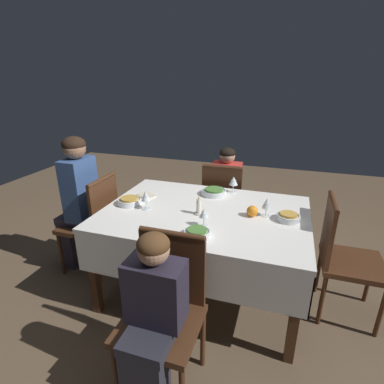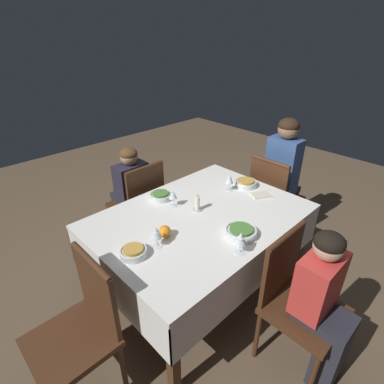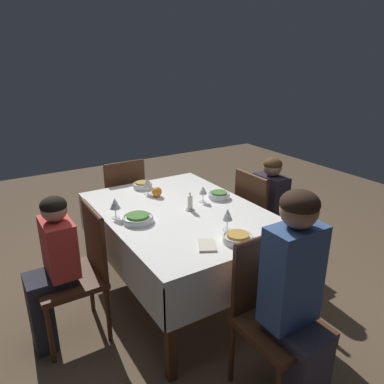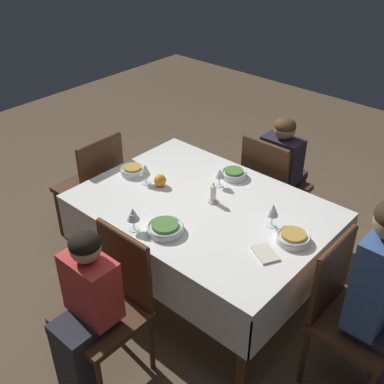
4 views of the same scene
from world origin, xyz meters
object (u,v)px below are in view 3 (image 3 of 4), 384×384
chair_south (79,268)px  wine_glass_east (227,215)px  chair_west (122,199)px  bowl_south (138,218)px  bowl_north (219,195)px  napkin_red_folded (207,245)px  person_adult_denim (297,294)px  wine_glass_west (147,183)px  bowl_west (143,185)px  chair_north (260,215)px  chair_east (273,310)px  orange_fruit (157,192)px  candle_centerpiece (190,204)px  dining_table (181,221)px  wine_glass_south (115,204)px  bowl_east (238,238)px  person_child_dark (274,206)px  wine_glass_north (203,191)px  person_child_red (52,267)px

chair_south → wine_glass_east: chair_south is taller
chair_south → chair_west: 1.28m
chair_west → bowl_south: (1.05, -0.28, 0.26)m
bowl_north → napkin_red_folded: (0.63, -0.54, -0.02)m
person_adult_denim → wine_glass_west: bearing=92.0°
person_adult_denim → bowl_west: size_ratio=7.41×
wine_glass_east → bowl_north: bearing=149.7°
chair_north → napkin_red_folded: (0.58, -0.96, 0.24)m
chair_east → orange_fruit: size_ratio=11.12×
chair_east → napkin_red_folded: size_ratio=4.89×
candle_centerpiece → bowl_south: bearing=-91.4°
wine_glass_east → bowl_north: (-0.51, 0.30, -0.08)m
dining_table → chair_east: chair_east is taller
chair_east → wine_glass_south: 1.30m
chair_east → bowl_east: chair_east is taller
person_child_dark → wine_glass_east: (0.45, -0.88, 0.29)m
chair_west → candle_centerpiece: bearing=98.0°
chair_west → bowl_south: bearing=75.2°
bowl_east → wine_glass_south: size_ratio=1.30×
chair_east → wine_glass_north: (-1.09, 0.24, 0.33)m
wine_glass_east → bowl_west: 1.08m
wine_glass_west → orange_fruit: size_ratio=1.75×
wine_glass_east → bowl_west: wine_glass_east is taller
candle_centerpiece → orange_fruit: candle_centerpiece is taller
chair_east → bowl_west: 1.67m
person_child_red → bowl_north: person_child_red is taller
chair_north → napkin_red_folded: 1.14m
chair_east → bowl_east: 0.49m
person_child_red → napkin_red_folded: (0.55, 0.83, 0.17)m
dining_table → orange_fruit: 0.38m
chair_south → bowl_north: size_ratio=5.21×
wine_glass_north → candle_centerpiece: size_ratio=0.92×
person_child_dark → wine_glass_west: size_ratio=7.06×
wine_glass_south → orange_fruit: bearing=117.0°
person_adult_denim → bowl_east: bearing=84.1°
person_child_red → person_adult_denim: bearing=39.8°
chair_east → bowl_north: (-1.09, 0.40, 0.26)m
chair_east → chair_north: (-1.04, 0.82, 0.00)m
dining_table → chair_north: 0.82m
chair_west → wine_glass_south: chair_west is taller
chair_east → person_child_red: person_child_red is taller
bowl_north → chair_west: bearing=-153.6°
person_child_red → chair_east: bearing=43.9°
chair_north → person_child_dark: (0.00, 0.17, 0.05)m
chair_south → wine_glass_west: bearing=122.6°
person_adult_denim → wine_glass_east: 0.76m
wine_glass_north → orange_fruit: bearing=-139.0°
candle_centerpiece → person_adult_denim: bearing=-3.3°
chair_south → person_child_red: 0.18m
dining_table → chair_west: size_ratio=1.69×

